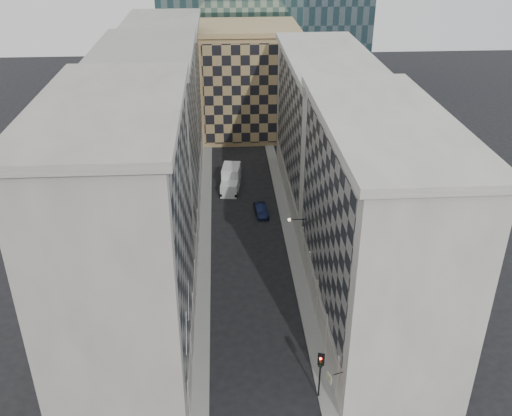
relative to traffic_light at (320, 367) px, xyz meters
name	(u,v)px	position (x,y,z in m)	size (l,w,h in m)	color
sidewalk_west	(205,242)	(-9.80, 25.22, -3.23)	(1.50, 100.00, 0.15)	gray
sidewalk_east	(291,239)	(0.70, 25.22, -3.23)	(1.50, 100.00, 0.15)	gray
bldg_left_a	(126,242)	(-15.43, 6.22, 8.52)	(10.80, 22.80, 23.70)	gray
bldg_left_b	(152,148)	(-15.43, 28.22, 8.02)	(10.80, 22.80, 22.70)	#98958D
bldg_left_c	(167,96)	(-15.43, 50.22, 7.52)	(10.80, 22.80, 21.70)	gray
bldg_right_a	(375,226)	(6.33, 10.22, 7.02)	(10.80, 26.80, 20.70)	#AAA69C
bldg_right_b	(324,129)	(6.34, 37.22, 6.54)	(10.80, 28.80, 19.70)	#AAA69C
tan_block	(248,81)	(-2.55, 63.11, 6.13)	(16.80, 14.80, 18.80)	tan
flagpoles_left	(187,316)	(-10.45, 1.22, 4.69)	(0.10, 6.33, 2.33)	gray
bracket_lamp	(291,220)	(-0.17, 19.22, 2.89)	(1.98, 0.36, 0.36)	black
traffic_light	(320,367)	(0.00, 0.00, 0.00)	(0.54, 0.53, 4.40)	black
box_truck	(231,180)	(-6.25, 39.99, -1.89)	(3.18, 6.19, 3.25)	white
dark_car	(261,210)	(-2.48, 32.01, -2.63)	(1.43, 4.11, 1.36)	#0F1839
shop_sign	(330,378)	(0.40, -1.78, 0.53)	(1.27, 0.75, 0.85)	black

